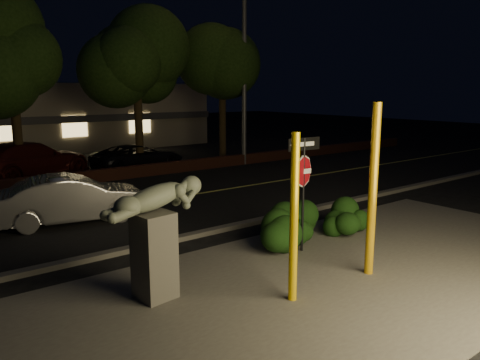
# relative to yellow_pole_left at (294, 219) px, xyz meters

# --- Properties ---
(ground) EXTENTS (90.00, 90.00, 0.00)m
(ground) POSITION_rel_yellow_pole_left_xyz_m (1.40, 11.18, -1.48)
(ground) COLOR black
(ground) RESTS_ON ground
(patio) EXTENTS (14.00, 6.00, 0.02)m
(patio) POSITION_rel_yellow_pole_left_xyz_m (1.40, 0.18, -1.47)
(patio) COLOR #4C4944
(patio) RESTS_ON ground
(road) EXTENTS (80.00, 8.00, 0.01)m
(road) POSITION_rel_yellow_pole_left_xyz_m (1.40, 8.18, -1.48)
(road) COLOR black
(road) RESTS_ON ground
(lane_marking) EXTENTS (80.00, 0.12, 0.00)m
(lane_marking) POSITION_rel_yellow_pole_left_xyz_m (1.40, 8.18, -1.46)
(lane_marking) COLOR #CECE52
(lane_marking) RESTS_ON road
(curb) EXTENTS (80.00, 0.25, 0.12)m
(curb) POSITION_rel_yellow_pole_left_xyz_m (1.40, 4.08, -1.42)
(curb) COLOR #4C4944
(curb) RESTS_ON ground
(brick_wall) EXTENTS (40.00, 0.35, 0.50)m
(brick_wall) POSITION_rel_yellow_pole_left_xyz_m (1.40, 12.48, -1.23)
(brick_wall) COLOR #441F16
(brick_wall) RESTS_ON ground
(parking_lot) EXTENTS (40.00, 12.00, 0.01)m
(parking_lot) POSITION_rel_yellow_pole_left_xyz_m (1.40, 18.18, -1.48)
(parking_lot) COLOR black
(parking_lot) RESTS_ON ground
(building) EXTENTS (22.00, 10.20, 4.00)m
(building) POSITION_rel_yellow_pole_left_xyz_m (1.40, 26.17, 0.52)
(building) COLOR gray
(building) RESTS_ON ground
(tree_far_b) EXTENTS (5.20, 5.20, 8.41)m
(tree_far_b) POSITION_rel_yellow_pole_left_xyz_m (-1.10, 14.38, 4.57)
(tree_far_b) COLOR black
(tree_far_b) RESTS_ON ground
(tree_far_c) EXTENTS (4.80, 4.80, 7.84)m
(tree_far_c) POSITION_rel_yellow_pole_left_xyz_m (3.90, 13.98, 4.18)
(tree_far_c) COLOR black
(tree_far_c) RESTS_ON ground
(tree_far_d) EXTENTS (4.40, 4.40, 7.42)m
(tree_far_d) POSITION_rel_yellow_pole_left_xyz_m (8.90, 14.48, 3.93)
(tree_far_d) COLOR black
(tree_far_d) RESTS_ON ground
(yellow_pole_left) EXTENTS (0.15, 0.15, 2.97)m
(yellow_pole_left) POSITION_rel_yellow_pole_left_xyz_m (0.00, 0.00, 0.00)
(yellow_pole_left) COLOR yellow
(yellow_pole_left) RESTS_ON ground
(yellow_pole_right) EXTENTS (0.17, 0.17, 3.42)m
(yellow_pole_right) POSITION_rel_yellow_pole_left_xyz_m (2.05, -0.07, 0.23)
(yellow_pole_right) COLOR gold
(yellow_pole_right) RESTS_ON ground
(signpost) EXTENTS (0.88, 0.11, 2.61)m
(signpost) POSITION_rel_yellow_pole_left_xyz_m (1.94, 1.70, 0.37)
(signpost) COLOR black
(signpost) RESTS_ON ground
(sculpture) EXTENTS (1.97, 0.74, 2.10)m
(sculpture) POSITION_rel_yellow_pole_left_xyz_m (-1.82, 1.56, -0.19)
(sculpture) COLOR #4C4944
(sculpture) RESTS_ON ground
(hedge_center) EXTENTS (2.08, 1.56, 0.98)m
(hedge_center) POSITION_rel_yellow_pole_left_xyz_m (1.64, 2.15, -0.99)
(hedge_center) COLOR black
(hedge_center) RESTS_ON ground
(hedge_right) EXTENTS (1.78, 1.25, 1.06)m
(hedge_right) POSITION_rel_yellow_pole_left_xyz_m (2.52, 2.66, -0.95)
(hedge_right) COLOR black
(hedge_right) RESTS_ON ground
(hedge_far_right) EXTENTS (1.46, 1.18, 0.88)m
(hedge_far_right) POSITION_rel_yellow_pole_left_xyz_m (3.79, 1.96, -1.04)
(hedge_far_right) COLOR black
(hedge_far_right) RESTS_ON ground
(streetlight) EXTENTS (1.66, 0.48, 10.98)m
(streetlight) POSITION_rel_yellow_pole_left_xyz_m (8.46, 12.39, 5.05)
(streetlight) COLOR #46464B
(streetlight) RESTS_ON ground
(silver_sedan) EXTENTS (4.22, 2.12, 1.33)m
(silver_sedan) POSITION_rel_yellow_pole_left_xyz_m (-1.37, 7.29, -0.82)
(silver_sedan) COLOR #AFAFB4
(silver_sedan) RESTS_ON ground
(parked_car_darkred) EXTENTS (5.73, 4.07, 1.54)m
(parked_car_darkred) POSITION_rel_yellow_pole_left_xyz_m (-0.61, 14.99, -0.71)
(parked_car_darkred) COLOR #471210
(parked_car_darkred) RESTS_ON ground
(parked_car_dark) EXTENTS (4.37, 2.25, 1.18)m
(parked_car_dark) POSITION_rel_yellow_pole_left_xyz_m (3.92, 14.23, -0.89)
(parked_car_dark) COLOR black
(parked_car_dark) RESTS_ON ground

